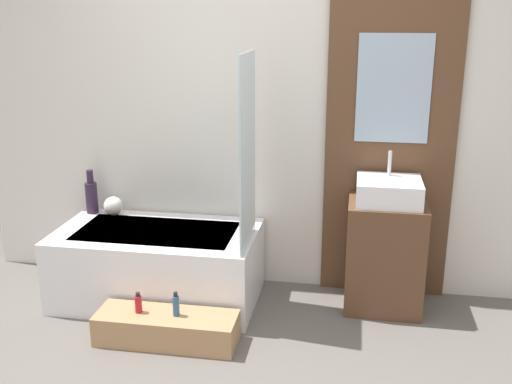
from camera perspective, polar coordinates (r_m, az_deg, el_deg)
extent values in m
cube|color=silver|center=(4.13, 0.96, 8.29)|extent=(4.20, 0.06, 2.60)
cube|color=brown|center=(4.04, 12.83, 7.68)|extent=(0.85, 0.03, 2.60)
cube|color=#9EB2C6|center=(4.00, 12.98, 9.54)|extent=(0.47, 0.01, 0.70)
cube|color=white|center=(4.18, -9.30, -6.86)|extent=(1.35, 0.76, 0.50)
cube|color=silver|center=(4.09, -9.46, -3.71)|extent=(1.06, 0.53, 0.01)
cube|color=silver|center=(3.65, -0.82, 3.84)|extent=(0.01, 0.49, 1.19)
cube|color=#A87F56|center=(3.72, -8.50, -12.70)|extent=(0.85, 0.28, 0.18)
cube|color=brown|center=(4.07, 12.13, -5.91)|extent=(0.50, 0.43, 0.74)
cube|color=white|center=(3.92, 12.53, 0.09)|extent=(0.41, 0.38, 0.15)
cylinder|color=silver|center=(3.98, 12.61, 2.69)|extent=(0.02, 0.02, 0.16)
cylinder|color=#2D1E33|center=(4.52, -15.38, -0.54)|extent=(0.09, 0.09, 0.23)
cylinder|color=#2D1E33|center=(4.48, -15.54, 1.42)|extent=(0.05, 0.05, 0.10)
sphere|color=silver|center=(4.44, -13.43, -1.30)|extent=(0.14, 0.14, 0.14)
cylinder|color=#B21928|center=(3.71, -11.14, -10.44)|extent=(0.04, 0.04, 0.11)
cylinder|color=black|center=(3.68, -11.19, -9.55)|extent=(0.03, 0.03, 0.02)
cylinder|color=#2D567A|center=(3.63, -7.63, -10.71)|extent=(0.04, 0.04, 0.12)
cylinder|color=black|center=(3.60, -7.68, -9.64)|extent=(0.02, 0.02, 0.03)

